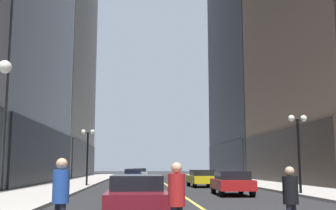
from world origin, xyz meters
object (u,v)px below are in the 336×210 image
(car_maroon, at_px, (136,194))
(pedestrian_in_blue_hoodie, at_px, (61,194))
(car_grey, at_px, (134,174))
(street_lamp_left_far, at_px, (88,145))
(car_silver, at_px, (139,173))
(car_blue, at_px, (133,175))
(pedestrian_in_red_jacket, at_px, (177,198))
(street_lamp_right_mid, at_px, (298,136))
(car_yellow, at_px, (202,178))
(pedestrian_in_black_coat, at_px, (291,197))
(car_red, at_px, (232,182))

(car_maroon, relative_size, pedestrian_in_blue_hoodie, 2.71)
(car_grey, xyz_separation_m, pedestrian_in_blue_hoodie, (-0.96, -41.02, 0.31))
(street_lamp_left_far, bearing_deg, car_silver, 80.86)
(car_blue, distance_m, pedestrian_in_blue_hoodie, 33.27)
(pedestrian_in_red_jacket, bearing_deg, car_blue, 92.33)
(car_maroon, bearing_deg, pedestrian_in_red_jacket, -80.65)
(street_lamp_left_far, distance_m, street_lamp_right_mid, 16.37)
(car_maroon, relative_size, car_silver, 1.03)
(car_yellow, height_order, pedestrian_in_red_jacket, pedestrian_in_red_jacket)
(pedestrian_in_blue_hoodie, distance_m, street_lamp_left_far, 24.32)
(car_yellow, bearing_deg, car_silver, 100.73)
(car_maroon, distance_m, car_yellow, 19.81)
(car_yellow, height_order, car_grey, same)
(car_silver, height_order, pedestrian_in_red_jacket, pedestrian_in_red_jacket)
(car_blue, height_order, car_grey, same)
(pedestrian_in_black_coat, xyz_separation_m, street_lamp_right_mid, (5.47, 13.46, 2.33))
(car_yellow, bearing_deg, car_red, -88.14)
(car_red, relative_size, car_grey, 0.92)
(car_yellow, xyz_separation_m, car_blue, (-5.49, 9.43, 0.00))
(pedestrian_in_red_jacket, bearing_deg, car_silver, 90.80)
(pedestrian_in_black_coat, bearing_deg, street_lamp_right_mid, 67.88)
(car_yellow, distance_m, car_grey, 18.05)
(car_yellow, xyz_separation_m, car_silver, (-4.81, 25.39, 0.00))
(car_blue, relative_size, car_grey, 0.95)
(car_red, distance_m, pedestrian_in_red_jacket, 15.57)
(car_maroon, distance_m, car_grey, 36.38)
(pedestrian_in_black_coat, bearing_deg, car_maroon, 129.06)
(car_maroon, relative_size, car_red, 1.16)
(street_lamp_right_mid, bearing_deg, car_silver, 103.92)
(car_blue, bearing_deg, car_red, -72.79)
(car_blue, xyz_separation_m, car_grey, (0.00, 7.76, 0.00))
(car_yellow, distance_m, pedestrian_in_red_jacket, 24.54)
(car_maroon, height_order, street_lamp_left_far, street_lamp_left_far)
(pedestrian_in_blue_hoodie, bearing_deg, pedestrian_in_red_jacket, -8.82)
(car_red, height_order, car_grey, same)
(car_yellow, relative_size, street_lamp_right_mid, 0.95)
(pedestrian_in_blue_hoodie, bearing_deg, car_silver, 88.09)
(car_yellow, bearing_deg, pedestrian_in_red_jacket, -99.67)
(car_blue, relative_size, street_lamp_left_far, 0.96)
(car_grey, relative_size, pedestrian_in_blue_hoodie, 2.54)
(car_grey, distance_m, pedestrian_in_blue_hoodie, 41.03)
(car_maroon, height_order, car_yellow, same)
(pedestrian_in_red_jacket, height_order, pedestrian_in_blue_hoodie, pedestrian_in_blue_hoodie)
(street_lamp_left_far, bearing_deg, car_red, -46.15)
(car_grey, bearing_deg, car_maroon, -89.15)
(street_lamp_left_far, bearing_deg, car_grey, 78.74)
(car_maroon, height_order, car_blue, same)
(car_grey, bearing_deg, street_lamp_right_mid, -70.83)
(car_red, bearing_deg, pedestrian_in_blue_hoodie, -114.87)
(pedestrian_in_black_coat, distance_m, street_lamp_right_mid, 14.71)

